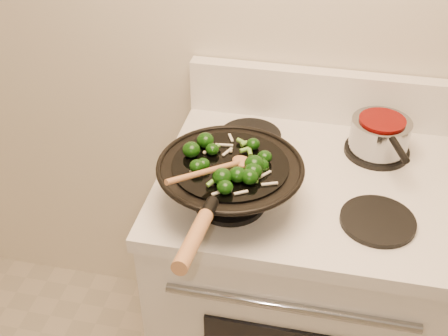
# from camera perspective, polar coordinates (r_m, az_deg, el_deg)

# --- Properties ---
(stove) EXTENTS (0.78, 0.67, 1.08)m
(stove) POSITION_cam_1_polar(r_m,az_deg,el_deg) (1.82, 7.20, -12.10)
(stove) COLOR white
(stove) RESTS_ON ground
(wok) EXTENTS (0.35, 0.59, 0.19)m
(wok) POSITION_cam_1_polar(r_m,az_deg,el_deg) (1.36, 0.59, -1.33)
(wok) COLOR black
(wok) RESTS_ON stove
(stirfry) EXTENTS (0.24, 0.25, 0.04)m
(stirfry) POSITION_cam_1_polar(r_m,az_deg,el_deg) (1.31, 0.68, 0.47)
(stirfry) COLOR black
(stirfry) RESTS_ON wok
(wooden_spoon) EXTENTS (0.17, 0.21, 0.07)m
(wooden_spoon) POSITION_cam_1_polar(r_m,az_deg,el_deg) (1.28, -0.20, 0.09)
(wooden_spoon) COLOR #B17546
(wooden_spoon) RESTS_ON wok
(saucepan) EXTENTS (0.16, 0.26, 0.10)m
(saucepan) POSITION_cam_1_polar(r_m,az_deg,el_deg) (1.60, 15.56, 3.29)
(saucepan) COLOR gray
(saucepan) RESTS_ON stove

